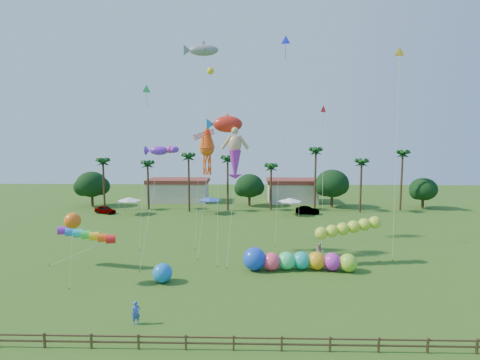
{
  "coord_description": "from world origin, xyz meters",
  "views": [
    {
      "loc": [
        0.94,
        -28.09,
        13.19
      ],
      "look_at": [
        0.0,
        10.0,
        9.0
      ],
      "focal_mm": 28.0,
      "sensor_mm": 36.0,
      "label": 1
    }
  ],
  "objects_px": {
    "car_a": "(105,210)",
    "spectator_a": "(136,313)",
    "caterpillar_inflatable": "(295,261)",
    "blue_ball": "(163,273)",
    "spectator_b": "(319,251)",
    "car_b": "(307,210)"
  },
  "relations": [
    {
      "from": "car_a",
      "to": "spectator_a",
      "type": "height_order",
      "value": "spectator_a"
    },
    {
      "from": "car_a",
      "to": "spectator_b",
      "type": "bearing_deg",
      "value": -102.76
    },
    {
      "from": "caterpillar_inflatable",
      "to": "spectator_a",
      "type": "bearing_deg",
      "value": -137.57
    },
    {
      "from": "car_b",
      "to": "spectator_b",
      "type": "xyz_separation_m",
      "value": [
        -2.52,
        -24.94,
        0.22
      ]
    },
    {
      "from": "spectator_b",
      "to": "car_a",
      "type": "bearing_deg",
      "value": 162.9
    },
    {
      "from": "caterpillar_inflatable",
      "to": "blue_ball",
      "type": "distance_m",
      "value": 13.12
    },
    {
      "from": "car_b",
      "to": "blue_ball",
      "type": "bearing_deg",
      "value": 159.51
    },
    {
      "from": "caterpillar_inflatable",
      "to": "blue_ball",
      "type": "relative_size",
      "value": 6.32
    },
    {
      "from": "spectator_b",
      "to": "caterpillar_inflatable",
      "type": "distance_m",
      "value": 4.74
    },
    {
      "from": "caterpillar_inflatable",
      "to": "spectator_b",
      "type": "bearing_deg",
      "value": 49.32
    },
    {
      "from": "spectator_b",
      "to": "blue_ball",
      "type": "relative_size",
      "value": 0.99
    },
    {
      "from": "car_a",
      "to": "car_b",
      "type": "bearing_deg",
      "value": -65.82
    },
    {
      "from": "car_b",
      "to": "blue_ball",
      "type": "distance_m",
      "value": 36.9
    },
    {
      "from": "car_b",
      "to": "spectator_a",
      "type": "relative_size",
      "value": 2.43
    },
    {
      "from": "car_a",
      "to": "caterpillar_inflatable",
      "type": "xyz_separation_m",
      "value": [
        30.25,
        -28.15,
        0.3
      ]
    },
    {
      "from": "spectator_a",
      "to": "car_a",
      "type": "bearing_deg",
      "value": 81.73
    },
    {
      "from": "car_b",
      "to": "spectator_a",
      "type": "distance_m",
      "value": 43.93
    },
    {
      "from": "car_a",
      "to": "spectator_a",
      "type": "xyz_separation_m",
      "value": [
        17.54,
        -39.56,
        0.16
      ]
    },
    {
      "from": "spectator_a",
      "to": "spectator_b",
      "type": "height_order",
      "value": "spectator_b"
    },
    {
      "from": "spectator_a",
      "to": "caterpillar_inflatable",
      "type": "bearing_deg",
      "value": 9.74
    },
    {
      "from": "car_b",
      "to": "caterpillar_inflatable",
      "type": "bearing_deg",
      "value": 177.97
    },
    {
      "from": "car_b",
      "to": "spectator_a",
      "type": "bearing_deg",
      "value": 164.47
    }
  ]
}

